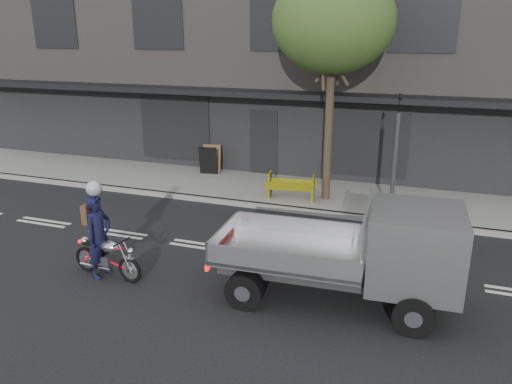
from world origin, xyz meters
The scene contains 11 objects.
ground centered at (0.00, 0.00, 0.00)m, with size 80.00×80.00×0.00m, color black.
sidewalk centered at (0.00, 4.70, 0.07)m, with size 32.00×3.20×0.15m, color gray.
kerb centered at (0.00, 3.10, 0.07)m, with size 32.00×0.20×0.15m, color gray.
building_main centered at (0.00, 11.30, 4.00)m, with size 26.00×10.00×8.00m, color slate.
street_tree centered at (2.20, 4.20, 5.28)m, with size 3.40×3.40×6.74m.
traffic_light_pole centered at (4.20, 3.35, 1.65)m, with size 0.12×0.12×3.50m.
motorcycle centered at (-1.20, -2.11, 0.47)m, with size 1.77×0.52×0.91m.
rider centered at (-1.35, -2.11, 0.91)m, with size 0.66×0.44×1.82m, color black.
flatbed_ute centered at (4.56, -1.41, 1.20)m, with size 4.62×2.08×2.10m.
construction_barrier centered at (1.20, 3.63, 0.56)m, with size 1.46×0.58×0.82m, color #F7EA0D, non-canonical shape.
sandwich_board centered at (-2.32, 5.48, 0.65)m, with size 0.64×0.43×1.01m, color black, non-canonical shape.
Camera 1 is at (5.01, -10.17, 5.01)m, focal length 35.00 mm.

